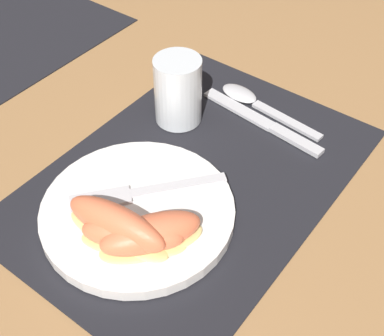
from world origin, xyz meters
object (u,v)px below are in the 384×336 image
Objects in this scene: citrus_wedge_2 at (151,235)px; spoon at (252,100)px; plate at (138,212)px; juice_glass at (178,94)px; fork at (137,193)px; citrus_wedge_0 at (116,225)px; knife at (264,123)px; citrus_wedge_1 at (133,235)px.

spoon is at bearing 11.02° from citrus_wedge_2.
juice_glass is (0.18, 0.08, 0.04)m from plate.
citrus_wedge_2 is (-0.30, -0.06, 0.03)m from spoon.
juice_glass is 0.61× the size of fork.
fork reaches higher than plate.
plate is at bearing 13.59° from citrus_wedge_0.
plate is 1.72× the size of citrus_wedge_0.
citrus_wedge_0 reaches higher than knife.
juice_glass is at bearing 23.35° from plate.
fork is at bearing 38.28° from citrus_wedge_1.
plate is 0.06m from citrus_wedge_2.
citrus_wedge_1 reaches higher than spoon.
citrus_wedge_2 is at bearing -52.66° from citrus_wedge_1.
juice_glass reaches higher than citrus_wedge_1.
spoon is 1.43× the size of citrus_wedge_1.
juice_glass is at bearing 120.46° from knife.
fork is at bearing 179.18° from spoon.
plate reaches higher than knife.
plate is 0.06m from citrus_wedge_0.
spoon is at bearing -35.03° from juice_glass.
citrus_wedge_2 is at bearing -176.30° from knife.
spoon reaches higher than knife.
fork is 1.31× the size of citrus_wedge_1.
spoon is at bearing 3.88° from citrus_wedge_0.
citrus_wedge_0 is 1.07× the size of citrus_wedge_2.
citrus_wedge_0 is (-0.05, -0.01, 0.03)m from plate.
knife is at bearing 3.70° from citrus_wedge_2.
fork is 0.08m from citrus_wedge_1.
citrus_wedge_0 is (-0.32, -0.02, 0.03)m from spoon.
citrus_wedge_2 is (-0.21, -0.12, -0.01)m from juice_glass.
plate is at bearing 172.65° from knife.
knife is (0.24, -0.03, -0.01)m from plate.
plate is 0.06m from citrus_wedge_1.
juice_glass reaches higher than plate.
plate reaches higher than spoon.
fork is (0.02, 0.01, 0.01)m from plate.
fork is at bearing 53.42° from citrus_wedge_2.
citrus_wedge_1 is at bearing -172.27° from spoon.
plate is 1.88× the size of citrus_wedge_1.
knife is 1.26× the size of fork.
spoon is 1.31× the size of citrus_wedge_0.
juice_glass is 0.48× the size of knife.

